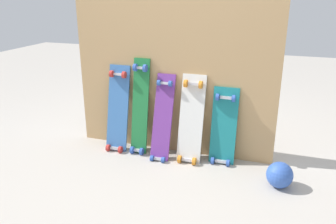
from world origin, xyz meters
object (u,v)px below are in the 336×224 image
object	(u,v)px
skateboard_blue	(118,112)
skateboard_purple	(162,121)
skateboard_green	(140,110)
rubber_ball	(280,175)
skateboard_teal	(224,130)
skateboard_white	(191,122)

from	to	relation	value
skateboard_blue	skateboard_purple	distance (m)	0.48
skateboard_green	rubber_ball	xyz separation A→B (m)	(1.34, -0.28, -0.32)
skateboard_green	skateboard_blue	bearing A→B (deg)	-177.09
skateboard_blue	skateboard_purple	xyz separation A→B (m)	(0.48, -0.03, -0.03)
rubber_ball	skateboard_green	bearing A→B (deg)	168.20
skateboard_teal	skateboard_purple	bearing A→B (deg)	-173.32
skateboard_green	skateboard_purple	world-z (taller)	skateboard_green
skateboard_green	skateboard_white	size ratio (longest dim) A/B	1.13
skateboard_blue	skateboard_green	xyz separation A→B (m)	(0.23, 0.01, 0.04)
skateboard_blue	rubber_ball	size ratio (longest dim) A/B	4.19
skateboard_white	rubber_ball	distance (m)	0.90
skateboard_white	skateboard_teal	xyz separation A→B (m)	(0.30, 0.04, -0.05)
skateboard_green	skateboard_teal	bearing A→B (deg)	1.52
skateboard_blue	skateboard_white	world-z (taller)	skateboard_blue
skateboard_blue	skateboard_teal	xyz separation A→B (m)	(1.05, 0.03, -0.07)
skateboard_green	rubber_ball	bearing A→B (deg)	-11.80
skateboard_blue	rubber_ball	world-z (taller)	skateboard_blue
skateboard_blue	skateboard_white	size ratio (longest dim) A/B	1.04
skateboard_purple	rubber_ball	distance (m)	1.14
skateboard_blue	skateboard_purple	bearing A→B (deg)	-3.95
skateboard_white	skateboard_purple	bearing A→B (deg)	-174.56
skateboard_green	skateboard_teal	xyz separation A→B (m)	(0.81, 0.02, -0.11)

